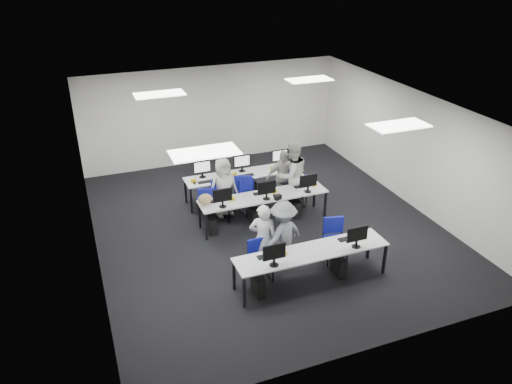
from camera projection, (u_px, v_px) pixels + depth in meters
name	position (u px, v px, depth m)	size (l,w,h in m)	color
room	(267.00, 170.00, 11.60)	(9.00, 9.02, 3.00)	black
ceiling_panels	(268.00, 108.00, 10.94)	(5.20, 4.60, 0.02)	white
desk_front	(312.00, 253.00, 9.96)	(3.20, 0.70, 0.73)	white
desk_mid	(264.00, 198.00, 12.14)	(3.20, 0.70, 0.73)	white
desk_back	(244.00, 175.00, 13.31)	(3.20, 0.70, 0.73)	white
equipment_front	(303.00, 269.00, 10.03)	(2.51, 0.41, 1.19)	#0C35A3
equipment_mid	(257.00, 211.00, 12.20)	(2.91, 0.41, 1.19)	white
equipment_back	(251.00, 185.00, 13.53)	(2.91, 0.41, 1.19)	white
chair_0	(260.00, 267.00, 10.23)	(0.44, 0.48, 0.86)	navy
chair_1	(334.00, 248.00, 10.84)	(0.56, 0.60, 0.96)	navy
chair_2	(220.00, 208.00, 12.47)	(0.61, 0.64, 0.96)	navy
chair_3	(250.00, 203.00, 12.76)	(0.47, 0.51, 0.87)	navy
chair_4	(294.00, 194.00, 13.15)	(0.54, 0.58, 0.95)	navy
chair_5	(207.00, 207.00, 12.55)	(0.51, 0.54, 0.89)	navy
chair_6	(244.00, 196.00, 13.04)	(0.63, 0.66, 0.98)	navy
chair_7	(296.00, 192.00, 13.32)	(0.44, 0.47, 0.84)	navy
handbag	(205.00, 199.00, 11.65)	(0.33, 0.21, 0.27)	tan
student_0	(263.00, 239.00, 10.26)	(0.57, 0.37, 1.56)	beige
student_1	(292.00, 175.00, 12.76)	(0.88, 0.69, 1.82)	beige
student_2	(223.00, 187.00, 12.47)	(0.75, 0.49, 1.53)	beige
student_3	(282.00, 177.00, 13.03)	(0.88, 0.36, 1.49)	beige
photographer	(283.00, 235.00, 10.40)	(1.00, 0.57, 1.54)	slate
dslr_camera	(278.00, 197.00, 10.16)	(0.14, 0.18, 0.10)	black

